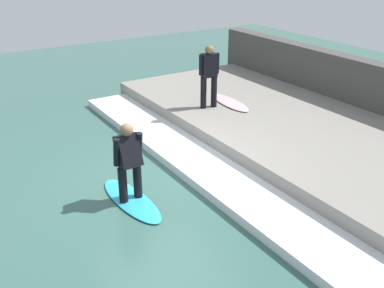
{
  "coord_description": "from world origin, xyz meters",
  "views": [
    {
      "loc": [
        -3.86,
        -7.1,
        4.51
      ],
      "look_at": [
        0.67,
        0.0,
        0.7
      ],
      "focal_mm": 42.0,
      "sensor_mm": 36.0,
      "label": 1
    }
  ],
  "objects_px": {
    "surfboard_riding": "(131,200)",
    "surfer_riding": "(129,158)",
    "surfer_waiting_near": "(209,73)",
    "surfboard_waiting_near": "(230,102)"
  },
  "relations": [
    {
      "from": "surfer_riding",
      "to": "surfer_waiting_near",
      "type": "height_order",
      "value": "surfer_waiting_near"
    },
    {
      "from": "surfboard_waiting_near",
      "to": "surfer_waiting_near",
      "type": "bearing_deg",
      "value": 173.98
    },
    {
      "from": "surfer_waiting_near",
      "to": "surfboard_waiting_near",
      "type": "distance_m",
      "value": 1.12
    },
    {
      "from": "surfboard_riding",
      "to": "surfer_waiting_near",
      "type": "distance_m",
      "value": 4.5
    },
    {
      "from": "surfer_riding",
      "to": "surfer_waiting_near",
      "type": "xyz_separation_m",
      "value": [
        3.48,
        2.5,
        0.49
      ]
    },
    {
      "from": "surfer_waiting_near",
      "to": "surfboard_waiting_near",
      "type": "height_order",
      "value": "surfer_waiting_near"
    },
    {
      "from": "surfer_waiting_near",
      "to": "surfboard_waiting_near",
      "type": "relative_size",
      "value": 0.97
    },
    {
      "from": "surfboard_riding",
      "to": "surfboard_waiting_near",
      "type": "relative_size",
      "value": 1.16
    },
    {
      "from": "surfboard_riding",
      "to": "surfer_waiting_near",
      "type": "xyz_separation_m",
      "value": [
        3.48,
        2.5,
        1.37
      ]
    },
    {
      "from": "surfboard_riding",
      "to": "surfer_riding",
      "type": "distance_m",
      "value": 0.88
    }
  ]
}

